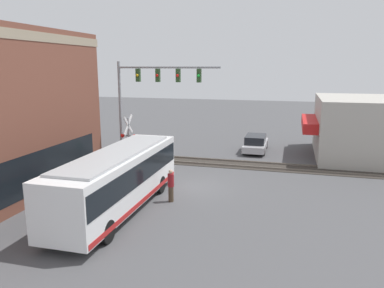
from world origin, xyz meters
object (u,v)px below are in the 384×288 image
object	(u,v)px
city_bus	(118,178)
pedestrian_at_crossing	(150,154)
crossing_signal	(128,136)
pedestrian_near_bus	(171,185)
parked_car_silver	(256,144)

from	to	relation	value
city_bus	pedestrian_at_crossing	world-z (taller)	city_bus
crossing_signal	city_bus	bearing A→B (deg)	-159.12
city_bus	pedestrian_near_bus	size ratio (longest dim) A/B	5.83
crossing_signal	pedestrian_near_bus	world-z (taller)	crossing_signal
city_bus	pedestrian_near_bus	bearing A→B (deg)	-49.76
parked_car_silver	crossing_signal	bearing A→B (deg)	131.58
city_bus	parked_car_silver	distance (m)	16.34
crossing_signal	pedestrian_near_bus	size ratio (longest dim) A/B	2.11
city_bus	parked_car_silver	world-z (taller)	city_bus
city_bus	crossing_signal	bearing A→B (deg)	20.88
pedestrian_at_crossing	pedestrian_near_bus	bearing A→B (deg)	-150.34
pedestrian_near_bus	pedestrian_at_crossing	bearing A→B (deg)	29.66
city_bus	crossing_signal	world-z (taller)	crossing_signal
parked_car_silver	pedestrian_near_bus	distance (m)	13.91
pedestrian_at_crossing	crossing_signal	bearing A→B (deg)	124.16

